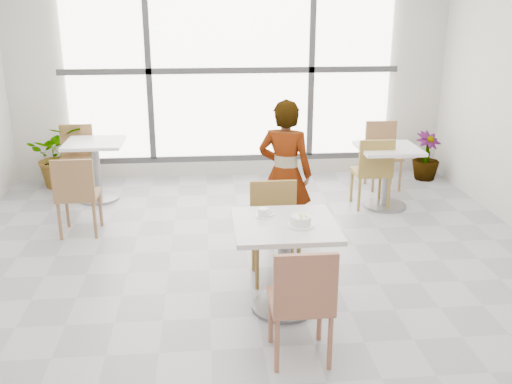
{
  "coord_description": "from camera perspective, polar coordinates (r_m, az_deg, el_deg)",
  "views": [
    {
      "loc": [
        -0.38,
        -4.45,
        2.39
      ],
      "look_at": [
        0.0,
        -0.3,
        1.0
      ],
      "focal_mm": 40.27,
      "sensor_mm": 36.0,
      "label": 1
    }
  ],
  "objects": [
    {
      "name": "floor",
      "position": [
        5.06,
        -0.31,
        -9.71
      ],
      "size": [
        7.0,
        7.0,
        0.0
      ],
      "primitive_type": "plane",
      "color": "#9E9EA5",
      "rests_on": "ground"
    },
    {
      "name": "wall_back",
      "position": [
        8.01,
        -2.53,
        12.04
      ],
      "size": [
        6.0,
        0.0,
        6.0
      ],
      "primitive_type": "plane",
      "rotation": [
        1.57,
        0.0,
        0.0
      ],
      "color": "silver",
      "rests_on": "ground"
    },
    {
      "name": "window",
      "position": [
        7.94,
        -2.51,
        11.99
      ],
      "size": [
        4.6,
        0.07,
        2.52
      ],
      "color": "white",
      "rests_on": "ground"
    },
    {
      "name": "main_table",
      "position": [
        4.56,
        2.84,
        -5.75
      ],
      "size": [
        0.8,
        0.8,
        0.75
      ],
      "color": "silver",
      "rests_on": "ground"
    },
    {
      "name": "chair_near",
      "position": [
        3.92,
        4.62,
        -10.44
      ],
      "size": [
        0.42,
        0.42,
        0.87
      ],
      "rotation": [
        0.0,
        0.0,
        3.14
      ],
      "color": "#9F634B",
      "rests_on": "ground"
    },
    {
      "name": "chair_far",
      "position": [
        5.13,
        1.84,
        -3.18
      ],
      "size": [
        0.42,
        0.42,
        0.87
      ],
      "color": "olive",
      "rests_on": "ground"
    },
    {
      "name": "oatmeal_bowl",
      "position": [
        4.4,
        4.45,
        -2.86
      ],
      "size": [
        0.21,
        0.21,
        0.09
      ],
      "color": "white",
      "rests_on": "main_table"
    },
    {
      "name": "coffee_cup",
      "position": [
        4.59,
        0.74,
        -2.1
      ],
      "size": [
        0.16,
        0.13,
        0.07
      ],
      "color": "white",
      "rests_on": "main_table"
    },
    {
      "name": "person",
      "position": [
        5.74,
        2.9,
        1.82
      ],
      "size": [
        0.64,
        0.53,
        1.5
      ],
      "primitive_type": "imported",
      "rotation": [
        0.0,
        0.0,
        2.78
      ],
      "color": "black",
      "rests_on": "ground"
    },
    {
      "name": "bg_table_left",
      "position": [
        7.42,
        -15.63,
        2.88
      ],
      "size": [
        0.7,
        0.7,
        0.75
      ],
      "color": "white",
      "rests_on": "ground"
    },
    {
      "name": "bg_table_right",
      "position": [
        7.05,
        12.9,
        2.31
      ],
      "size": [
        0.7,
        0.7,
        0.75
      ],
      "color": "white",
      "rests_on": "ground"
    },
    {
      "name": "bg_chair_left_near",
      "position": [
        6.28,
        -17.41,
        0.08
      ],
      "size": [
        0.42,
        0.42,
        0.87
      ],
      "rotation": [
        0.0,
        0.0,
        3.14
      ],
      "color": "olive",
      "rests_on": "ground"
    },
    {
      "name": "bg_chair_left_far",
      "position": [
        7.83,
        -17.43,
        3.62
      ],
      "size": [
        0.42,
        0.42,
        0.87
      ],
      "color": "#A07343",
      "rests_on": "ground"
    },
    {
      "name": "bg_chair_right_near",
      "position": [
        6.97,
        11.56,
        2.33
      ],
      "size": [
        0.42,
        0.42,
        0.87
      ],
      "rotation": [
        0.0,
        0.0,
        3.14
      ],
      "color": "olive",
      "rests_on": "ground"
    },
    {
      "name": "bg_chair_right_far",
      "position": [
        7.87,
        12.43,
        4.11
      ],
      "size": [
        0.42,
        0.42,
        0.87
      ],
      "color": "#9E7048",
      "rests_on": "ground"
    },
    {
      "name": "plant_left",
      "position": [
        8.13,
        -18.89,
        3.45
      ],
      "size": [
        0.86,
        0.78,
        0.85
      ],
      "primitive_type": "imported",
      "rotation": [
        0.0,
        0.0,
        0.16
      ],
      "color": "#498E4B",
      "rests_on": "ground"
    },
    {
      "name": "plant_right",
      "position": [
        8.36,
        16.54,
        3.44
      ],
      "size": [
        0.48,
        0.48,
        0.67
      ],
      "primitive_type": "imported",
      "rotation": [
        0.0,
        0.0,
        0.36
      ],
      "color": "#42703D",
      "rests_on": "ground"
    }
  ]
}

